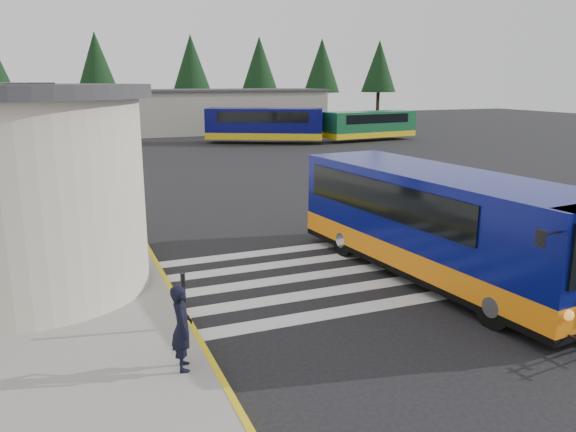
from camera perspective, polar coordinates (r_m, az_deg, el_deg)
name	(u,v)px	position (r m, az deg, el deg)	size (l,w,h in m)	color
ground	(312,265)	(15.74, 2.42, -5.04)	(140.00, 140.00, 0.00)	black
curb_strip	(143,241)	(18.37, -14.50, -2.47)	(0.12, 34.00, 0.16)	yellow
crosswalk	(307,276)	(14.86, 1.94, -6.16)	(8.00, 5.35, 0.01)	silver
depot_building	(191,111)	(56.96, -9.84, 10.46)	(26.40, 8.40, 4.20)	gray
tree_line	(176,64)	(64.80, -11.34, 14.88)	(58.40, 4.40, 10.00)	black
transit_bus	(439,228)	(15.00, 15.08, -1.16)	(3.96, 10.03, 2.77)	#080F66
pedestrian_a	(182,327)	(9.95, -10.73, -11.06)	(0.56, 0.37, 1.53)	black
pedestrian_b	(66,268)	(13.45, -21.65, -4.92)	(0.80, 0.63, 1.65)	black
bollard	(184,301)	(11.55, -10.55, -8.47)	(0.10, 0.10, 1.17)	black
far_bus_a	(265,124)	(46.63, -2.37, 9.36)	(9.63, 6.75, 2.45)	#070856
far_bus_b	(370,124)	(49.11, 8.30, 9.21)	(8.51, 3.31, 2.14)	#16542F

